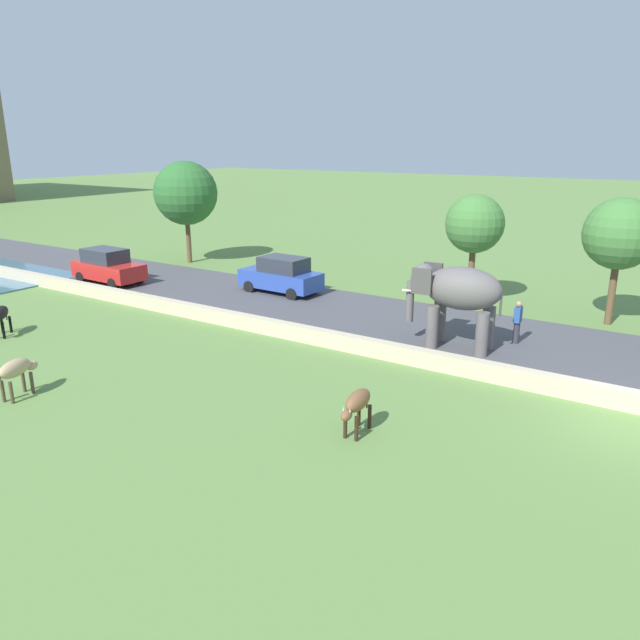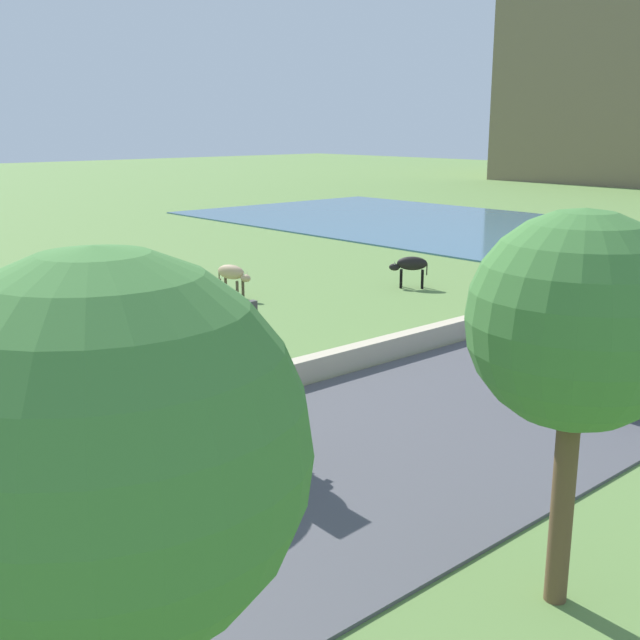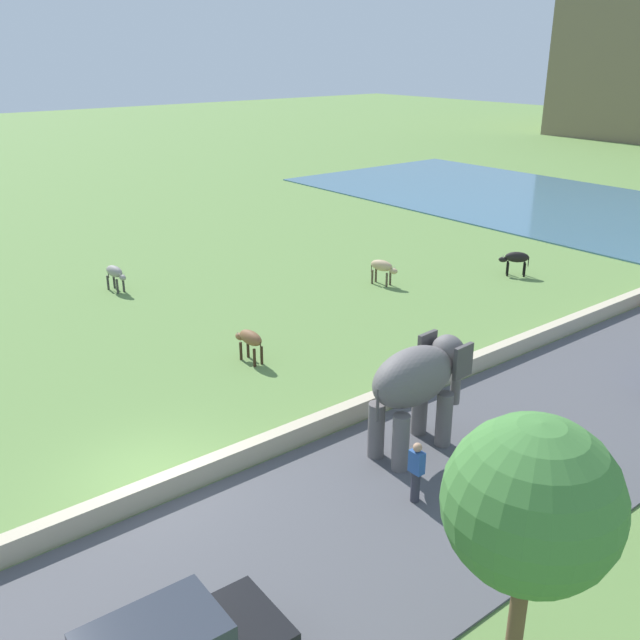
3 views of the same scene
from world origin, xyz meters
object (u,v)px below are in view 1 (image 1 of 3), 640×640
Objects in this scene: car_blue at (281,275)px; cow_black at (0,315)px; person_beside_elephant at (517,321)px; cow_tan at (16,370)px; elephant at (456,293)px; car_red at (108,266)px; cow_brown at (357,403)px.

car_blue is 3.21× the size of cow_black.
person_beside_elephant is 1.15× the size of cow_tan.
elephant reaches higher than cow_tan.
person_beside_elephant is 0.40× the size of car_red.
car_red is at bearing 89.94° from elephant.
cow_tan is at bearing 109.54° from cow_brown.
car_red is at bearing 68.43° from cow_brown.
cow_brown is at bearing 171.39° from person_beside_elephant.
elephant reaches higher than car_red.
cow_tan is (-3.31, 9.32, 0.00)m from cow_brown.
elephant is at bearing -39.67° from cow_tan.
elephant reaches higher than car_blue.
person_beside_elephant is 19.15m from cow_black.
car_red is 8.82m from cow_black.
elephant is 10.45m from car_blue.
elephant is 2.78× the size of cow_black.
elephant is 0.87× the size of car_red.
car_red is at bearing 25.89° from cow_black.
car_red reaches higher than cow_brown.
person_beside_elephant is 9.31m from cow_brown.
cow_black is at bearing 156.06° from car_blue.
elephant is 0.87× the size of car_blue.
cow_brown is 15.18m from cow_black.
car_red is at bearing 41.86° from cow_tan.
cow_tan is at bearing -116.32° from cow_black.
car_red is at bearing 94.71° from person_beside_elephant.
cow_black is at bearing 91.56° from cow_brown.
cow_tan is at bearing 140.33° from elephant.
cow_black is at bearing -154.11° from car_red.
car_blue is (1.47, 11.65, 0.03)m from person_beside_elephant.
elephant reaches higher than person_beside_elephant.
cow_tan is at bearing -138.14° from car_red.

